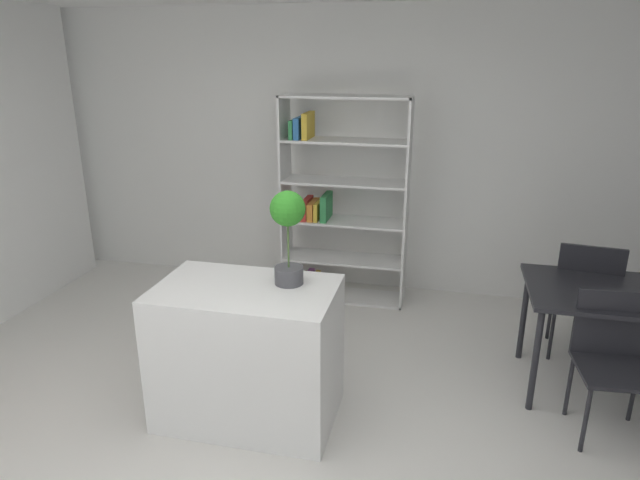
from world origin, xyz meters
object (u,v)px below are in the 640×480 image
(kitchen_island, at_px, (248,353))
(dining_table, at_px, (603,302))
(open_bookshelf, at_px, (336,202))
(dining_chair_near, at_px, (614,351))
(potted_plant_on_island, at_px, (288,226))
(dining_chair_far, at_px, (585,291))

(kitchen_island, relative_size, dining_table, 1.13)
(open_bookshelf, distance_m, dining_table, 2.41)
(kitchen_island, distance_m, dining_chair_near, 2.30)
(potted_plant_on_island, xyz_separation_m, dining_table, (2.02, 0.69, -0.61))
(kitchen_island, height_order, dining_chair_near, kitchen_island)
(dining_table, bearing_deg, dining_chair_far, 91.52)
(potted_plant_on_island, height_order, dining_table, potted_plant_on_island)
(dining_chair_far, bearing_deg, kitchen_island, 35.58)
(open_bookshelf, relative_size, dining_chair_far, 2.00)
(kitchen_island, distance_m, potted_plant_on_island, 0.88)
(open_bookshelf, relative_size, dining_table, 1.94)
(dining_chair_near, bearing_deg, dining_table, 84.64)
(dining_table, height_order, dining_chair_near, dining_chair_near)
(kitchen_island, relative_size, dining_chair_far, 1.16)
(potted_plant_on_island, height_order, dining_chair_near, potted_plant_on_island)
(dining_chair_near, bearing_deg, potted_plant_on_island, -176.82)
(dining_chair_near, bearing_deg, dining_chair_far, 85.90)
(open_bookshelf, bearing_deg, dining_chair_far, -19.46)
(kitchen_island, bearing_deg, dining_chair_far, 28.98)
(kitchen_island, xyz_separation_m, potted_plant_on_island, (0.25, 0.13, 0.84))
(open_bookshelf, bearing_deg, kitchen_island, -94.94)
(open_bookshelf, xyz_separation_m, dining_table, (2.10, -1.16, -0.27))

